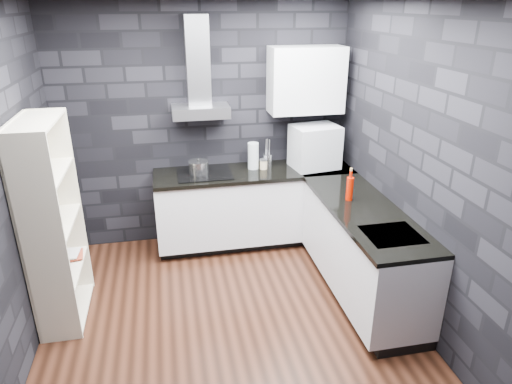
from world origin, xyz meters
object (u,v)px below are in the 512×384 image
object	(u,v)px
red_bottle	(350,189)
storage_jar	(264,165)
utensil_crock	(267,160)
appliance_garage	(315,148)
pot	(199,168)
glass_vase	(253,156)
fruit_bowl	(49,227)
bookshelf	(53,224)

from	to	relation	value
red_bottle	storage_jar	bearing A→B (deg)	121.25
utensil_crock	appliance_garage	distance (m)	0.55
pot	utensil_crock	size ratio (longest dim) A/B	1.48
glass_vase	utensil_crock	world-z (taller)	glass_vase
utensil_crock	appliance_garage	bearing A→B (deg)	-13.44
glass_vase	red_bottle	xyz separation A→B (m)	(0.72, -1.04, -0.04)
appliance_garage	glass_vase	bearing A→B (deg)	164.86
red_bottle	appliance_garage	bearing A→B (deg)	91.93
utensil_crock	glass_vase	bearing A→B (deg)	-166.17
red_bottle	fruit_bowl	size ratio (longest dim) A/B	1.12
bookshelf	appliance_garage	bearing A→B (deg)	12.04
fruit_bowl	red_bottle	bearing A→B (deg)	2.53
red_bottle	glass_vase	bearing A→B (deg)	124.54
appliance_garage	bookshelf	bearing A→B (deg)	-168.36
storage_jar	red_bottle	xyz separation A→B (m)	(0.61, -1.00, 0.06)
pot	glass_vase	world-z (taller)	glass_vase
glass_vase	fruit_bowl	size ratio (longest dim) A/B	1.49
pot	fruit_bowl	world-z (taller)	pot
glass_vase	utensil_crock	distance (m)	0.19
appliance_garage	fruit_bowl	size ratio (longest dim) A/B	2.51
utensil_crock	bookshelf	size ratio (longest dim) A/B	0.08
red_bottle	bookshelf	bearing A→B (deg)	179.76
glass_vase	bookshelf	size ratio (longest dim) A/B	0.16
glass_vase	fruit_bowl	distance (m)	2.25
appliance_garage	utensil_crock	bearing A→B (deg)	158.21
glass_vase	utensil_crock	size ratio (longest dim) A/B	2.07
appliance_garage	bookshelf	world-z (taller)	bookshelf
bookshelf	fruit_bowl	distance (m)	0.13
pot	fruit_bowl	size ratio (longest dim) A/B	1.06
bookshelf	glass_vase	bearing A→B (deg)	20.23
appliance_garage	bookshelf	size ratio (longest dim) A/B	0.28
glass_vase	storage_jar	size ratio (longest dim) A/B	2.96
pot	red_bottle	size ratio (longest dim) A/B	0.94
pot	storage_jar	xyz separation A→B (m)	(0.72, 0.03, -0.02)
utensil_crock	storage_jar	bearing A→B (deg)	-126.02
storage_jar	red_bottle	size ratio (longest dim) A/B	0.45
red_bottle	fruit_bowl	distance (m)	2.65
pot	glass_vase	distance (m)	0.62
pot	bookshelf	distance (m)	1.63
storage_jar	appliance_garage	distance (m)	0.60
utensil_crock	appliance_garage	world-z (taller)	appliance_garage
pot	storage_jar	size ratio (longest dim) A/B	2.11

